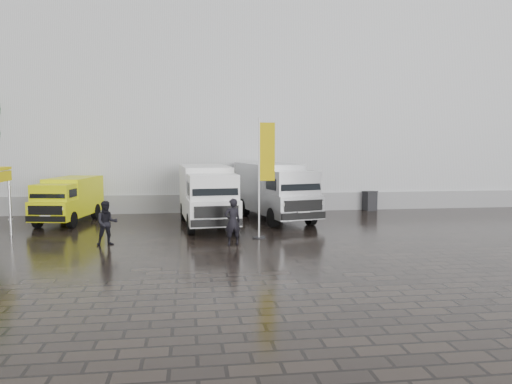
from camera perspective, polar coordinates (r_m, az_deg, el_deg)
The scene contains 10 objects.
ground at distance 19.84m, azimuth -0.46°, elevation -5.33°, with size 120.00×120.00×0.00m, color black.
exhibition_hall at distance 35.69m, azimuth -0.50°, elevation 9.12°, with size 44.00×16.00×12.00m, color silver.
hall_plinth at distance 27.83m, azimuth 1.57°, elevation -1.18°, with size 44.00×0.15×1.00m, color gray.
van_yellow at distance 25.27m, azimuth -20.67°, elevation -0.93°, with size 1.77×4.60×2.12m, color #DAE30B, non-canonical shape.
van_white at distance 22.81m, azimuth -5.62°, elevation -0.51°, with size 2.09×6.26×2.71m, color white, non-canonical shape.
van_silver at distance 24.51m, azimuth 2.19°, elevation -0.02°, with size 2.12×6.37×2.76m, color #ACAEB1, non-canonical shape.
flagpole at distance 19.65m, azimuth 0.87°, elevation 2.33°, with size 0.88×0.50×4.76m.
wheelie_bin at distance 28.89m, azimuth 12.87°, elevation -0.98°, with size 0.66×0.66×1.10m, color black.
person_front at distance 18.47m, azimuth -2.69°, elevation -3.42°, with size 0.63×0.42×1.74m, color black.
person_tent at distance 19.25m, azimuth -16.68°, elevation -3.42°, with size 0.80×0.62×1.64m, color black.
Camera 1 is at (-2.44, -19.34, 3.71)m, focal length 35.00 mm.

